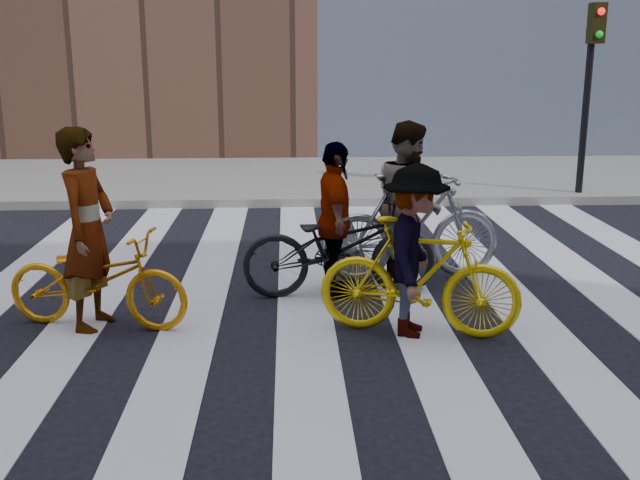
{
  "coord_description": "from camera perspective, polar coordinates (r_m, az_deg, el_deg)",
  "views": [
    {
      "loc": [
        -0.71,
        -7.32,
        2.57
      ],
      "look_at": [
        -0.37,
        0.3,
        0.63
      ],
      "focal_mm": 42.0,
      "sensor_mm": 36.0,
      "label": 1
    }
  ],
  "objects": [
    {
      "name": "rider_left",
      "position": [
        7.26,
        -17.27,
        0.75
      ],
      "size": [
        0.59,
        0.78,
        1.9
      ],
      "primitive_type": "imported",
      "rotation": [
        0.0,
        0.0,
        1.35
      ],
      "color": "slate",
      "rests_on": "ground"
    },
    {
      "name": "bike_silver_mid",
      "position": [
        8.56,
        7.01,
        1.01
      ],
      "size": [
        2.13,
        0.83,
        1.25
      ],
      "primitive_type": "imported",
      "rotation": [
        0.0,
        0.0,
        1.69
      ],
      "color": "#95999E",
      "rests_on": "ground"
    },
    {
      "name": "bike_dark_rear",
      "position": [
        7.95,
        1.5,
        -0.5
      ],
      "size": [
        2.11,
        0.84,
        1.09
      ],
      "primitive_type": "imported",
      "rotation": [
        0.0,
        0.0,
        1.63
      ],
      "color": "black",
      "rests_on": "ground"
    },
    {
      "name": "bike_yellow_left",
      "position": [
        7.37,
        -16.62,
        -2.9
      ],
      "size": [
        1.88,
        0.99,
        0.94
      ],
      "primitive_type": "imported",
      "rotation": [
        0.0,
        0.0,
        1.35
      ],
      "color": "orange",
      "rests_on": "ground"
    },
    {
      "name": "ground",
      "position": [
        7.79,
        2.86,
        -5.02
      ],
      "size": [
        100.0,
        100.0,
        0.0
      ],
      "primitive_type": "plane",
      "color": "black",
      "rests_on": "ground"
    },
    {
      "name": "rider_right",
      "position": [
        6.83,
        7.22,
        -0.87
      ],
      "size": [
        0.85,
        1.15,
        1.6
      ],
      "primitive_type": "imported",
      "rotation": [
        0.0,
        0.0,
        1.3
      ],
      "color": "slate",
      "rests_on": "ground"
    },
    {
      "name": "rider_rear",
      "position": [
        7.88,
        1.15,
        1.51
      ],
      "size": [
        0.46,
        0.99,
        1.66
      ],
      "primitive_type": "imported",
      "rotation": [
        0.0,
        0.0,
        1.63
      ],
      "color": "slate",
      "rests_on": "ground"
    },
    {
      "name": "rider_mid",
      "position": [
        8.49,
        6.74,
        2.91
      ],
      "size": [
        0.79,
        0.96,
        1.82
      ],
      "primitive_type": "imported",
      "rotation": [
        0.0,
        0.0,
        1.69
      ],
      "color": "slate",
      "rests_on": "ground"
    },
    {
      "name": "zebra_crosswalk",
      "position": [
        7.78,
        2.86,
        -4.98
      ],
      "size": [
        8.25,
        10.0,
        0.01
      ],
      "color": "silver",
      "rests_on": "ground"
    },
    {
      "name": "bike_yellow_right",
      "position": [
        6.91,
        7.57,
        -2.81
      ],
      "size": [
        1.92,
        0.99,
        1.11
      ],
      "primitive_type": "imported",
      "rotation": [
        0.0,
        0.0,
        1.3
      ],
      "color": "yellow",
      "rests_on": "ground"
    },
    {
      "name": "sidewalk_far",
      "position": [
        15.04,
        0.21,
        4.71
      ],
      "size": [
        100.0,
        5.0,
        0.15
      ],
      "primitive_type": "cube",
      "color": "gray",
      "rests_on": "ground"
    },
    {
      "name": "traffic_signal",
      "position": [
        13.64,
        19.95,
        12.21
      ],
      "size": [
        0.22,
        0.42,
        3.33
      ],
      "color": "black",
      "rests_on": "ground"
    }
  ]
}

